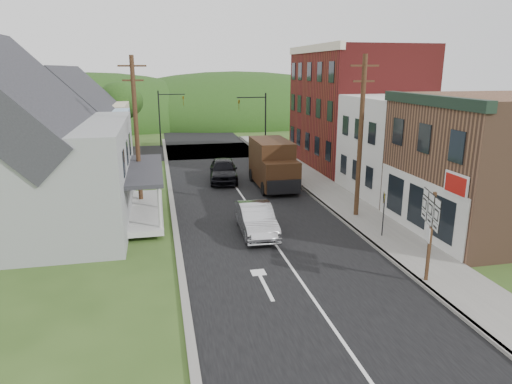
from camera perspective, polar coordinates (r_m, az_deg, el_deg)
ground at (r=21.98m, az=2.66°, el=-6.89°), size 120.00×120.00×0.00m
road at (r=31.25m, az=-2.03°, el=-0.14°), size 9.00×90.00×0.02m
cross_road at (r=47.69m, az=-5.69°, el=5.15°), size 60.00×9.00×0.02m
sidewalk_right at (r=30.95m, az=9.46°, el=-0.35°), size 2.80×55.00×0.15m
curb_right at (r=30.49m, az=7.09°, el=-0.49°), size 0.20×55.00×0.15m
curb_left at (r=28.86m, az=-10.44°, el=-1.57°), size 0.30×55.00×0.12m
storefront_tan at (r=26.17m, az=27.47°, el=2.99°), size 8.00×8.00×7.00m
storefront_white at (r=32.23m, az=19.04°, el=5.43°), size 8.00×7.00×6.50m
storefront_red at (r=40.38m, az=12.29°, el=10.23°), size 8.00×12.00×10.00m
house_gray at (r=26.83m, az=-26.64°, el=4.96°), size 10.20×12.24×8.35m
house_blue at (r=37.39m, az=-21.07°, el=7.18°), size 7.14×8.16×7.28m
house_cream at (r=46.31m, az=-20.10°, el=8.63°), size 7.14×8.16×7.28m
utility_pole_right at (r=25.85m, az=12.93°, el=6.80°), size 1.60×0.26×9.00m
utility_pole_left at (r=27.93m, az=-14.71°, el=7.29°), size 1.60×0.26×9.00m
traffic_signal_right at (r=44.45m, az=0.31°, el=9.39°), size 2.87×0.20×6.00m
traffic_signal_left at (r=50.38m, az=-11.21°, el=9.79°), size 2.87×0.20×6.00m
tree_left_d at (r=51.91m, az=-16.60°, el=10.86°), size 4.80×4.80×6.94m
forested_ridge at (r=75.31m, az=-8.22°, el=8.75°), size 90.00×30.00×16.00m
silver_sedan at (r=23.41m, az=0.00°, el=-3.46°), size 1.76×4.72×1.54m
dark_sedan at (r=34.43m, az=-4.10°, el=2.74°), size 2.59×5.23×1.71m
delivery_van at (r=32.43m, az=2.13°, el=3.50°), size 2.52×6.00×3.34m
route_sign_cluster at (r=18.76m, az=20.96°, el=-3.76°), size 0.63×2.01×3.61m
warning_sign at (r=23.37m, az=15.66°, el=-1.86°), size 0.25×0.60×2.32m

